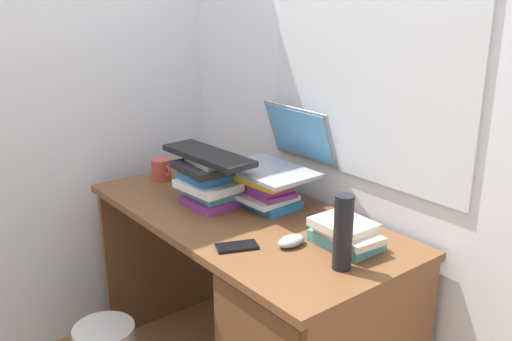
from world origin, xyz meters
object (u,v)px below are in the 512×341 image
object	(u,v)px
computer_mouse	(291,241)
water_bottle	(343,232)
desk	(296,336)
keyboard	(208,155)
book_stack_tall	(267,189)
cell_phone	(237,247)
book_stack_keyboard_riser	(208,182)
book_stack_side	(346,234)
laptop	(282,155)
mug	(162,169)

from	to	relation	value
computer_mouse	water_bottle	size ratio (longest dim) A/B	0.44
desk	keyboard	world-z (taller)	keyboard
desk	book_stack_tall	xyz separation A→B (m)	(-0.34, 0.14, 0.41)
book_stack_tall	cell_phone	xyz separation A→B (m)	(0.22, -0.31, -0.07)
water_bottle	computer_mouse	bearing A→B (deg)	-175.48
book_stack_keyboard_riser	water_bottle	xyz separation A→B (m)	(0.69, 0.02, 0.03)
book_stack_tall	book_stack_side	world-z (taller)	book_stack_tall
laptop	book_stack_side	bearing A→B (deg)	-12.28
book_stack_side	water_bottle	world-z (taller)	water_bottle
desk	computer_mouse	world-z (taller)	computer_mouse
computer_mouse	water_bottle	distance (m)	0.23
mug	book_stack_side	bearing A→B (deg)	8.00
book_stack_keyboard_riser	book_stack_side	distance (m)	0.61
computer_mouse	cell_phone	distance (m)	0.18
desk	keyboard	size ratio (longest dim) A/B	3.15
book_stack_tall	book_stack_keyboard_riser	bearing A→B (deg)	-133.76
cell_phone	desk	bearing A→B (deg)	77.73
book_stack_side	water_bottle	size ratio (longest dim) A/B	1.03
book_stack_keyboard_riser	book_stack_side	world-z (taller)	book_stack_keyboard_riser
desk	book_stack_keyboard_riser	distance (m)	0.66
desk	cell_phone	xyz separation A→B (m)	(-0.12, -0.17, 0.35)
cell_phone	computer_mouse	bearing A→B (deg)	79.08
mug	water_bottle	world-z (taller)	water_bottle
laptop	water_bottle	xyz separation A→B (m)	(0.53, -0.22, -0.08)
computer_mouse	water_bottle	world-z (taller)	water_bottle
laptop	keyboard	distance (m)	0.28
book_stack_tall	book_stack_side	size ratio (longest dim) A/B	1.01
keyboard	mug	xyz separation A→B (m)	(-0.38, 0.00, -0.15)
computer_mouse	mug	size ratio (longest dim) A/B	0.85
keyboard	mug	size ratio (longest dim) A/B	3.41
laptop	computer_mouse	xyz separation A→B (m)	(0.32, -0.23, -0.18)
book_stack_keyboard_riser	keyboard	bearing A→B (deg)	100.58
book_stack_side	cell_phone	bearing A→B (deg)	-126.18
book_stack_side	computer_mouse	bearing A→B (deg)	-128.69
desk	water_bottle	size ratio (longest dim) A/B	5.62
book_stack_keyboard_riser	water_bottle	size ratio (longest dim) A/B	1.07
keyboard	book_stack_side	bearing A→B (deg)	10.06
water_bottle	cell_phone	distance (m)	0.37
book_stack_side	keyboard	world-z (taller)	keyboard
desk	cell_phone	bearing A→B (deg)	-125.04
mug	laptop	bearing A→B (deg)	23.26
water_bottle	cell_phone	xyz separation A→B (m)	(-0.31, -0.17, -0.11)
book_stack_keyboard_riser	mug	distance (m)	0.38
book_stack_tall	keyboard	distance (m)	0.26
computer_mouse	mug	world-z (taller)	mug
book_stack_keyboard_riser	mug	xyz separation A→B (m)	(-0.38, 0.00, -0.05)
desk	book_stack_side	distance (m)	0.42
book_stack_tall	computer_mouse	bearing A→B (deg)	-26.66
book_stack_side	computer_mouse	world-z (taller)	book_stack_side
keyboard	book_stack_keyboard_riser	bearing A→B (deg)	-82.44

